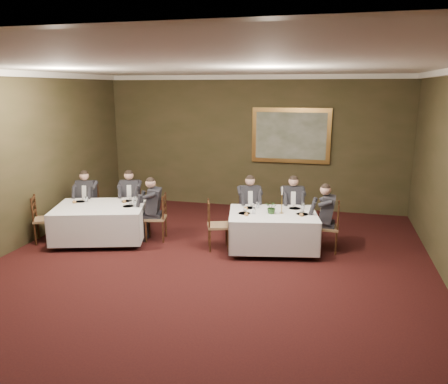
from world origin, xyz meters
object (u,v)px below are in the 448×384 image
at_px(chair_main_endright, 328,237).
at_px(candlestick, 282,203).
at_px(diner_main_backright, 292,213).
at_px(diner_sec_backleft, 88,206).
at_px(diner_sec_backright, 131,205).
at_px(painting, 291,136).
at_px(diner_sec_endright, 156,217).
at_px(chair_sec_backleft, 89,215).
at_px(chair_main_endleft, 218,235).
at_px(diner_main_backleft, 249,213).
at_px(chair_sec_endleft, 45,229).
at_px(chair_main_backleft, 249,222).
at_px(diner_main_endright, 328,226).
at_px(chair_main_backright, 291,223).
at_px(table_second, 101,220).
at_px(table_main, 273,228).
at_px(centerpiece, 272,207).
at_px(chair_sec_endright, 157,227).
at_px(chair_sec_backright, 132,215).

xyz_separation_m(chair_main_endright, candlestick, (-0.91, -0.19, 0.68)).
relative_size(diner_main_backright, candlestick, 2.44).
height_order(diner_sec_backleft, diner_sec_backright, same).
bearing_deg(painting, diner_sec_endright, -128.65).
bearing_deg(chair_sec_backleft, chair_main_endleft, 160.89).
relative_size(diner_main_backleft, diner_sec_backleft, 1.00).
height_order(diner_sec_backright, chair_sec_endleft, diner_sec_backright).
distance_m(chair_main_backleft, diner_main_endright, 1.80).
bearing_deg(chair_main_backright, diner_main_backright, 90.00).
xyz_separation_m(table_second, chair_main_endleft, (2.52, 0.14, -0.17)).
xyz_separation_m(table_main, chair_main_backright, (0.28, 0.96, -0.17)).
bearing_deg(diner_main_backright, diner_sec_endright, 6.43).
bearing_deg(table_second, centerpiece, 4.99).
bearing_deg(chair_sec_endright, chair_main_backright, -83.08).
xyz_separation_m(diner_main_backleft, chair_main_backright, (0.91, 0.19, -0.23)).
distance_m(table_second, diner_sec_endright, 1.16).
bearing_deg(chair_main_endleft, painting, 143.21).
distance_m(diner_main_backright, diner_main_endright, 1.07).
relative_size(table_main, candlestick, 3.55).
relative_size(chair_main_backleft, chair_sec_backleft, 1.00).
xyz_separation_m(chair_main_endright, chair_sec_backright, (-4.47, 0.48, 0.00)).
bearing_deg(diner_sec_endright, chair_main_backright, -83.11).
distance_m(table_main, chair_main_backleft, 1.02).
bearing_deg(diner_sec_backleft, diner_sec_endright, 159.12).
distance_m(diner_sec_backleft, centerpiece, 4.37).
distance_m(diner_main_backright, chair_sec_backleft, 4.67).
distance_m(diner_main_backright, chair_main_endright, 1.11).
xyz_separation_m(chair_sec_backright, chair_sec_endright, (0.92, -0.71, 0.00)).
xyz_separation_m(chair_main_backright, chair_sec_endleft, (-4.99, -1.67, 0.00)).
bearing_deg(diner_main_endright, chair_sec_endright, 94.91).
height_order(chair_main_endleft, diner_sec_endright, diner_sec_endright).
xyz_separation_m(diner_main_endright, chair_sec_endright, (-3.54, -0.23, -0.23)).
distance_m(table_main, chair_sec_endleft, 4.76).
bearing_deg(table_second, chair_main_backleft, 21.02).
xyz_separation_m(chair_main_backleft, centerpiece, (0.61, -0.83, 0.62)).
relative_size(chair_main_endleft, diner_sec_endright, 0.74).
xyz_separation_m(chair_sec_endright, diner_sec_endright, (-0.01, -0.00, 0.23)).
height_order(diner_sec_backright, centerpiece, diner_sec_backright).
xyz_separation_m(centerpiece, painting, (0.02, 3.14, 1.07)).
bearing_deg(centerpiece, diner_sec_backleft, 174.26).
height_order(chair_sec_backleft, centerpiece, centerpiece).
relative_size(chair_sec_endleft, candlestick, 1.82).
distance_m(diner_sec_endright, candlestick, 2.69).
distance_m(diner_main_backleft, candlestick, 1.18).
xyz_separation_m(diner_main_backright, centerpiece, (-0.30, -1.00, 0.39)).
bearing_deg(chair_main_backright, painting, -95.28).
xyz_separation_m(diner_main_backleft, diner_sec_endright, (-1.87, -0.79, 0.00)).
bearing_deg(chair_sec_endleft, painting, 101.12).
bearing_deg(diner_main_backright, diner_sec_backright, -8.62).
distance_m(diner_sec_backleft, painting, 5.32).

